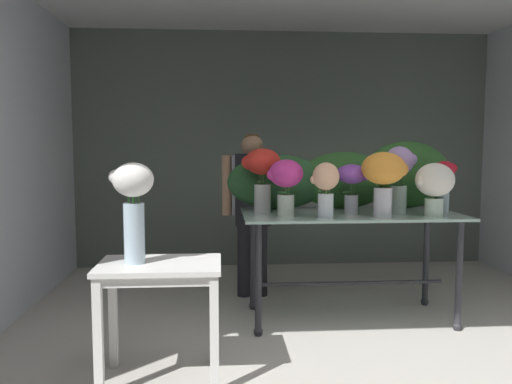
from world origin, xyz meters
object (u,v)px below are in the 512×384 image
florist (252,198)px  vase_scarlet_anemones (262,171)px  vase_ivory_carnations (435,184)px  display_table_glass (350,232)px  vase_white_roses_tall (133,202)px  vase_sunset_ranunculus (384,175)px  vase_lilac_peonies (400,173)px  vase_peach_hydrangea (325,186)px  vase_magenta_lilies (286,180)px  side_table_white (160,281)px  vase_crimson_dahlias (444,181)px  vase_violet_freesia (352,181)px

florist → vase_scarlet_anemones: (0.04, -0.60, 0.28)m
vase_ivory_carnations → display_table_glass: bearing=155.3°
vase_scarlet_anemones → vase_white_roses_tall: (-0.85, -1.09, -0.12)m
vase_sunset_ranunculus → vase_scarlet_anemones: (-0.89, 0.37, 0.01)m
florist → vase_sunset_ranunculus: florist is taller
vase_lilac_peonies → vase_ivory_carnations: bearing=-45.5°
florist → vase_peach_hydrangea: bearing=-64.0°
vase_scarlet_anemones → vase_magenta_lilies: bearing=-58.5°
side_table_white → vase_lilac_peonies: (1.78, 0.92, 0.59)m
vase_ivory_carnations → vase_crimson_dahlias: vase_crimson_dahlias is taller
vase_ivory_carnations → vase_lilac_peonies: (-0.20, 0.20, 0.08)m
vase_ivory_carnations → vase_sunset_ranunculus: (-0.39, -0.00, 0.07)m
vase_magenta_lilies → vase_crimson_dahlias: bearing=7.3°
side_table_white → vase_scarlet_anemones: bearing=57.2°
side_table_white → vase_peach_hydrangea: 1.43m
display_table_glass → side_table_white: bearing=-145.0°
florist → vase_peach_hydrangea: (0.48, -0.98, 0.19)m
florist → side_table_white: bearing=-111.5°
display_table_glass → florist: 1.04m
vase_magenta_lilies → vase_white_roses_tall: 1.30m
side_table_white → florist: size_ratio=0.48×
vase_magenta_lilies → vase_peach_hydrangea: bearing=-23.1°
vase_scarlet_anemones → vase_lilac_peonies: bearing=-8.5°
vase_ivory_carnations → vase_lilac_peonies: 0.30m
vase_ivory_carnations → vase_crimson_dahlias: bearing=53.9°
florist → vase_white_roses_tall: (-0.81, -1.68, 0.16)m
vase_ivory_carnations → vase_magenta_lilies: bearing=174.7°
side_table_white → vase_violet_freesia: 1.76m
display_table_glass → vase_sunset_ranunculus: size_ratio=3.52×
display_table_glass → vase_sunset_ranunculus: vase_sunset_ranunculus is taller
vase_white_roses_tall → vase_violet_freesia: bearing=30.8°
vase_sunset_ranunculus → vase_lilac_peonies: 0.28m
vase_peach_hydrangea → vase_violet_freesia: size_ratio=1.06×
vase_magenta_lilies → vase_ivory_carnations: vase_magenta_lilies is taller
vase_ivory_carnations → side_table_white: bearing=-160.0°
florist → vase_violet_freesia: bearing=-46.0°
display_table_glass → vase_crimson_dahlias: bearing=0.7°
vase_peach_hydrangea → vase_white_roses_tall: (-1.29, -0.70, -0.03)m
vase_sunset_ranunculus → vase_lilac_peonies: size_ratio=0.93×
vase_ivory_carnations → vase_crimson_dahlias: size_ratio=0.99×
display_table_glass → florist: florist is taller
side_table_white → florist: florist is taller
display_table_glass → side_table_white: display_table_glass is taller
vase_magenta_lilies → vase_white_roses_tall: bearing=-140.7°
display_table_glass → vase_scarlet_anemones: size_ratio=3.36×
florist → vase_scarlet_anemones: size_ratio=2.95×
side_table_white → vase_lilac_peonies: size_ratio=1.36×
side_table_white → vase_ivory_carnations: vase_ivory_carnations is taller
vase_ivory_carnations → vase_lilac_peonies: bearing=134.5°
display_table_glass → vase_peach_hydrangea: vase_peach_hydrangea is taller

